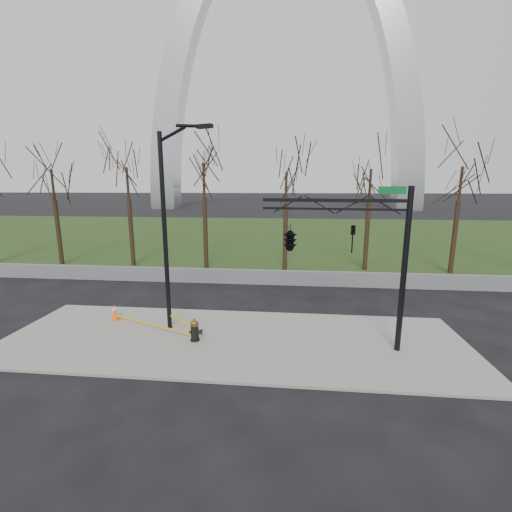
# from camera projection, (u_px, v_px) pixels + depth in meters

# --- Properties ---
(ground) EXTENTS (500.00, 500.00, 0.00)m
(ground) POSITION_uv_depth(u_px,v_px,m) (233.00, 341.00, 13.52)
(ground) COLOR black
(ground) RESTS_ON ground
(sidewalk) EXTENTS (18.00, 6.00, 0.10)m
(sidewalk) POSITION_uv_depth(u_px,v_px,m) (233.00, 340.00, 13.51)
(sidewalk) COLOR slate
(sidewalk) RESTS_ON ground
(grass_strip) EXTENTS (120.00, 40.00, 0.06)m
(grass_strip) POSITION_uv_depth(u_px,v_px,m) (273.00, 234.00, 42.74)
(grass_strip) COLOR #243814
(grass_strip) RESTS_ON ground
(guardrail) EXTENTS (60.00, 0.30, 0.90)m
(guardrail) POSITION_uv_depth(u_px,v_px,m) (254.00, 277.00, 21.22)
(guardrail) COLOR #59595B
(guardrail) RESTS_ON ground
(gateway_arch) EXTENTS (66.00, 6.00, 65.00)m
(gateway_arch) POSITION_uv_depth(u_px,v_px,m) (284.00, 69.00, 79.98)
(gateway_arch) COLOR silver
(gateway_arch) RESTS_ON ground
(tree_row) EXTENTS (43.94, 4.00, 8.03)m
(tree_row) POSITION_uv_depth(u_px,v_px,m) (246.00, 214.00, 24.50)
(tree_row) COLOR black
(tree_row) RESTS_ON ground
(fire_hydrant) EXTENTS (0.54, 0.36, 0.89)m
(fire_hydrant) POSITION_uv_depth(u_px,v_px,m) (195.00, 331.00, 13.26)
(fire_hydrant) COLOR black
(fire_hydrant) RESTS_ON sidewalk
(traffic_cone) EXTENTS (0.43, 0.43, 0.71)m
(traffic_cone) POSITION_uv_depth(u_px,v_px,m) (115.00, 312.00, 15.35)
(traffic_cone) COLOR #FF5D0D
(traffic_cone) RESTS_ON sidewalk
(street_light) EXTENTS (2.31, 0.92, 8.21)m
(street_light) POSITION_uv_depth(u_px,v_px,m) (169.00, 219.00, 13.48)
(street_light) COLOR black
(street_light) RESTS_ON ground
(traffic_signal_mast) EXTENTS (5.09, 2.52, 6.00)m
(traffic_signal_mast) POSITION_uv_depth(u_px,v_px,m) (311.00, 238.00, 12.37)
(traffic_signal_mast) COLOR black
(traffic_signal_mast) RESTS_ON ground
(caution_tape) EXTENTS (4.16, 1.72, 0.45)m
(caution_tape) POSITION_uv_depth(u_px,v_px,m) (160.00, 323.00, 14.19)
(caution_tape) COLOR gold
(caution_tape) RESTS_ON ground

